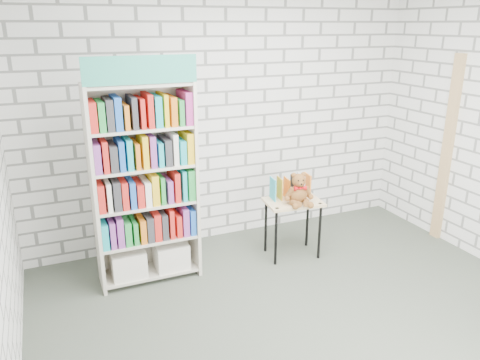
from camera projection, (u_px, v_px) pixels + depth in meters
name	position (u px, v px, depth m)	size (l,w,h in m)	color
ground	(317.00, 327.00, 3.88)	(4.50, 4.50, 0.00)	#434A3F
room_shell	(330.00, 114.00, 3.32)	(4.52, 4.02, 2.81)	silver
bookshelf	(144.00, 184.00, 4.35)	(0.96, 0.37, 2.15)	beige
display_table	(293.00, 209.00, 4.93)	(0.62, 0.47, 0.63)	#DCBA84
table_books	(290.00, 187.00, 4.95)	(0.42, 0.23, 0.24)	#2AA1B8
teddy_bear	(299.00, 192.00, 4.78)	(0.30, 0.29, 0.33)	brown
door_trim	(447.00, 150.00, 5.21)	(0.05, 0.12, 2.10)	tan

